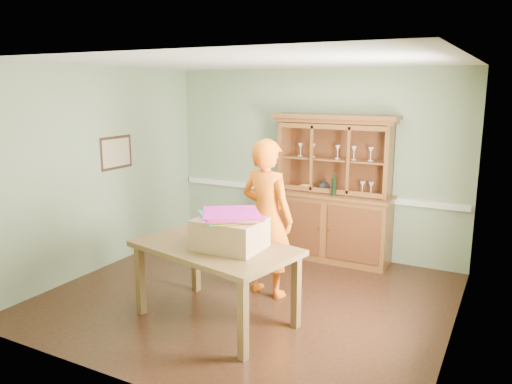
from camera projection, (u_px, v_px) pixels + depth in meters
The scene contains 14 objects.
floor at pixel (248, 297), 5.92m from camera, with size 4.50×4.50×0.00m, color #3F2214.
ceiling at pixel (247, 62), 5.35m from camera, with size 4.50×4.50×0.00m, color white.
wall_back at pixel (313, 162), 7.36m from camera, with size 4.50×4.50×0.00m, color gray.
wall_left at pixel (100, 170), 6.67m from camera, with size 4.00×4.00×0.00m, color gray.
wall_right at pixel (460, 208), 4.60m from camera, with size 4.00×4.00×0.00m, color gray.
wall_front at pixel (124, 229), 3.91m from camera, with size 4.50×4.50×0.00m, color gray.
chair_rail at pixel (311, 192), 7.43m from camera, with size 4.41×0.05×0.08m, color silver.
framed_map at pixel (117, 153), 6.87m from camera, with size 0.03×0.60×0.46m.
window_panel at pixel (455, 198), 4.32m from camera, with size 0.03×0.96×1.36m.
china_hutch at pixel (331, 209), 7.11m from camera, with size 1.76×0.58×2.07m.
dining_table at pixel (215, 254), 5.18m from camera, with size 1.84×1.32×0.83m.
cardboard_box at pixel (230, 233), 5.05m from camera, with size 0.66×0.53×0.31m, color #AB7C58.
kite_stack at pixel (231, 215), 5.05m from camera, with size 0.78×0.78×0.05m.
person at pixel (267, 218), 5.83m from camera, with size 0.68×0.45×1.87m, color orange.
Camera 1 is at (2.68, -4.84, 2.45)m, focal length 35.00 mm.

